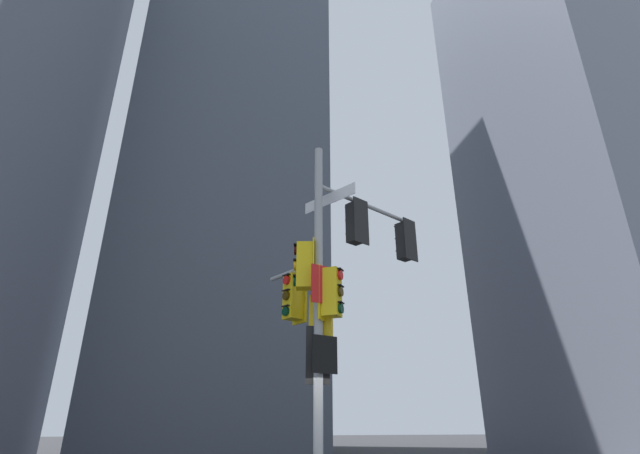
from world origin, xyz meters
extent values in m
cube|color=slate|center=(19.56, 11.07, 17.45)|extent=(12.87, 12.87, 34.90)
cube|color=#4C5460|center=(-2.60, 23.48, 19.23)|extent=(13.21, 13.21, 38.46)
cylinder|color=#9EA0A3|center=(0.00, 0.00, 3.84)|extent=(0.19, 0.19, 7.68)
cylinder|color=#9EA0A3|center=(1.45, 0.85, 6.72)|extent=(2.96, 1.79, 0.10)
cylinder|color=#9EA0A3|center=(-0.43, 0.75, 4.87)|extent=(0.94, 1.55, 0.10)
cube|color=black|center=(1.11, 0.43, 6.12)|extent=(0.43, 0.27, 1.14)
cube|color=black|center=(1.02, 0.59, 6.12)|extent=(0.47, 0.47, 1.00)
cylinder|color=red|center=(0.92, 0.77, 6.47)|extent=(0.20, 0.15, 0.20)
cube|color=black|center=(0.91, 0.77, 6.59)|extent=(0.23, 0.17, 0.02)
cylinder|color=#3C2C06|center=(0.92, 0.77, 6.12)|extent=(0.20, 0.15, 0.20)
cube|color=black|center=(0.91, 0.77, 6.24)|extent=(0.23, 0.17, 0.02)
cylinder|color=#06311C|center=(0.92, 0.77, 5.77)|extent=(0.20, 0.15, 0.20)
cube|color=black|center=(0.91, 0.77, 5.89)|extent=(0.23, 0.17, 0.02)
cube|color=black|center=(2.71, 1.36, 6.12)|extent=(0.43, 0.27, 1.14)
cube|color=black|center=(2.62, 1.53, 6.12)|extent=(0.47, 0.47, 1.00)
cylinder|color=#360605|center=(2.51, 1.70, 6.47)|extent=(0.20, 0.15, 0.20)
cube|color=black|center=(2.51, 1.71, 6.59)|extent=(0.23, 0.17, 0.02)
cylinder|color=#3C2C06|center=(2.51, 1.70, 6.12)|extent=(0.20, 0.15, 0.20)
cube|color=black|center=(2.51, 1.71, 6.24)|extent=(0.23, 0.17, 0.02)
cylinder|color=#19C672|center=(2.51, 1.70, 5.77)|extent=(0.20, 0.15, 0.20)
cube|color=black|center=(2.51, 1.71, 5.89)|extent=(0.23, 0.17, 0.02)
cube|color=yellow|center=(-0.26, 0.84, 4.27)|extent=(0.26, 0.43, 1.14)
cube|color=yellow|center=(-0.43, 0.75, 4.27)|extent=(0.46, 0.46, 1.00)
cylinder|color=red|center=(-0.60, 0.65, 4.62)|extent=(0.15, 0.20, 0.20)
cube|color=black|center=(-0.61, 0.65, 4.74)|extent=(0.17, 0.23, 0.02)
cylinder|color=#3C2C06|center=(-0.60, 0.65, 4.27)|extent=(0.15, 0.20, 0.20)
cube|color=black|center=(-0.61, 0.65, 4.39)|extent=(0.17, 0.23, 0.02)
cylinder|color=#06311C|center=(-0.60, 0.65, 3.92)|extent=(0.15, 0.20, 0.20)
cube|color=black|center=(-0.61, 0.65, 4.04)|extent=(0.17, 0.23, 0.02)
cube|color=gold|center=(0.05, 0.09, 3.63)|extent=(0.43, 0.26, 1.14)
cube|color=gold|center=(0.15, 0.25, 3.63)|extent=(0.46, 0.46, 1.00)
cylinder|color=#360605|center=(0.24, 0.43, 3.98)|extent=(0.20, 0.15, 0.20)
cube|color=black|center=(0.25, 0.43, 4.10)|extent=(0.23, 0.17, 0.02)
cylinder|color=#3C2C06|center=(0.24, 0.43, 3.63)|extent=(0.20, 0.15, 0.20)
cube|color=black|center=(0.25, 0.43, 3.75)|extent=(0.23, 0.17, 0.02)
cylinder|color=#19C672|center=(0.24, 0.43, 3.28)|extent=(0.20, 0.15, 0.20)
cube|color=black|center=(0.25, 0.43, 3.40)|extent=(0.23, 0.17, 0.02)
cube|color=yellow|center=(-0.10, 0.02, 4.78)|extent=(0.13, 0.48, 1.14)
cube|color=yellow|center=(-0.29, 0.06, 4.78)|extent=(0.40, 0.40, 1.00)
cylinder|color=#360605|center=(-0.48, 0.10, 5.13)|extent=(0.10, 0.21, 0.20)
cube|color=black|center=(-0.49, 0.10, 5.25)|extent=(0.11, 0.23, 0.02)
cylinder|color=yellow|center=(-0.48, 0.10, 4.78)|extent=(0.10, 0.21, 0.20)
cube|color=black|center=(-0.49, 0.10, 4.90)|extent=(0.11, 0.23, 0.02)
cylinder|color=#06311C|center=(-0.48, 0.10, 4.43)|extent=(0.10, 0.21, 0.20)
cube|color=black|center=(-0.49, 0.10, 4.55)|extent=(0.11, 0.23, 0.02)
cube|color=yellow|center=(0.09, -0.06, 4.17)|extent=(0.29, 0.42, 1.14)
cube|color=yellow|center=(0.24, -0.16, 4.17)|extent=(0.47, 0.47, 1.00)
cylinder|color=red|center=(0.41, -0.27, 4.52)|extent=(0.16, 0.20, 0.20)
cube|color=black|center=(0.42, -0.28, 4.64)|extent=(0.18, 0.22, 0.02)
cylinder|color=#3C2C06|center=(0.41, -0.27, 4.17)|extent=(0.16, 0.20, 0.20)
cube|color=black|center=(0.42, -0.28, 4.29)|extent=(0.18, 0.22, 0.02)
cylinder|color=#06311C|center=(0.41, -0.27, 3.82)|extent=(0.16, 0.20, 0.20)
cube|color=black|center=(0.42, -0.28, 3.94)|extent=(0.18, 0.22, 0.02)
cube|color=black|center=(0.01, 0.10, 2.95)|extent=(0.48, 0.07, 1.14)
cube|color=black|center=(0.03, 0.29, 2.95)|extent=(0.37, 0.37, 1.00)
cylinder|color=#360605|center=(0.04, 0.49, 3.30)|extent=(0.20, 0.08, 0.20)
cube|color=black|center=(0.04, 0.50, 3.42)|extent=(0.23, 0.09, 0.02)
cylinder|color=yellow|center=(0.04, 0.49, 2.95)|extent=(0.20, 0.08, 0.20)
cube|color=black|center=(0.04, 0.50, 3.07)|extent=(0.23, 0.09, 0.02)
cylinder|color=#06311C|center=(0.04, 0.49, 2.60)|extent=(0.20, 0.08, 0.20)
cube|color=black|center=(0.04, 0.50, 2.72)|extent=(0.23, 0.09, 0.02)
cube|color=white|center=(0.29, 0.20, 6.50)|extent=(0.91, 1.32, 0.28)
cube|color=#19479E|center=(0.29, 0.20, 6.50)|extent=(0.88, 1.29, 0.24)
cube|color=red|center=(0.09, -0.20, 4.32)|extent=(0.60, 0.26, 0.80)
cube|color=white|center=(0.09, -0.20, 4.32)|extent=(0.56, 0.24, 0.76)
cube|color=black|center=(0.09, -0.20, 2.92)|extent=(0.55, 0.26, 0.72)
cube|color=white|center=(0.09, -0.20, 2.92)|extent=(0.52, 0.24, 0.68)
camera|label=1|loc=(-1.75, -9.22, 1.71)|focal=25.90mm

